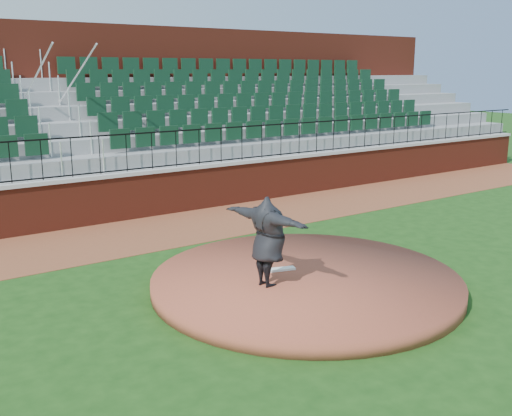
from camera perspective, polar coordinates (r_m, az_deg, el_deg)
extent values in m
plane|color=#184012|center=(10.95, 4.54, -8.12)|extent=(90.00, 90.00, 0.00)
cube|color=brown|center=(15.29, -8.40, -1.99)|extent=(34.00, 3.20, 0.01)
cube|color=maroon|center=(16.56, -10.95, 1.19)|extent=(34.00, 0.35, 1.20)
cube|color=#B7B7B7|center=(16.44, -11.05, 3.41)|extent=(34.00, 0.45, 0.10)
cube|color=maroon|center=(21.43, -17.36, 9.32)|extent=(34.00, 0.50, 5.50)
cylinder|color=brown|center=(11.14, 4.79, -7.05)|extent=(5.71, 5.71, 0.25)
cube|color=white|center=(11.31, 2.23, -5.91)|extent=(0.64, 0.33, 0.04)
imported|color=black|center=(10.32, 1.15, -3.23)|extent=(0.79, 2.03, 1.61)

